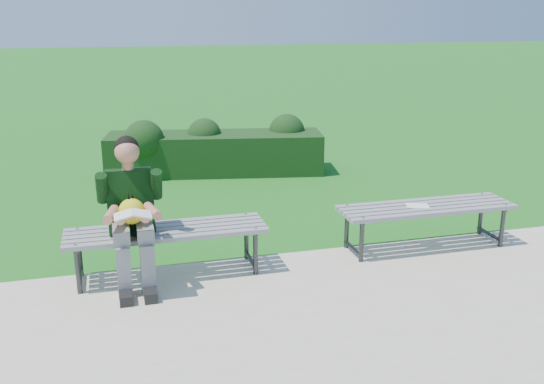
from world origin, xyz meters
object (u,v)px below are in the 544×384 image
at_px(hedge, 214,149).
at_px(paper_sheet, 418,206).
at_px(bench_left, 167,234).
at_px(seated_boy, 131,209).
at_px(bench_right, 426,210).

relative_size(hedge, paper_sheet, 12.69).
height_order(bench_left, seated_boy, seated_boy).
bearing_deg(hedge, bench_right, -66.94).
bearing_deg(seated_boy, bench_left, 17.19).
bearing_deg(paper_sheet, seated_boy, -177.86).
bearing_deg(hedge, paper_sheet, -68.29).
distance_m(bench_right, paper_sheet, 0.12).
height_order(hedge, bench_right, hedge).
distance_m(bench_left, paper_sheet, 2.52).
bearing_deg(bench_right, paper_sheet, -180.00).
xyz_separation_m(seated_boy, paper_sheet, (2.82, 0.11, -0.24)).
bearing_deg(paper_sheet, bench_left, -179.71).
xyz_separation_m(bench_left, bench_right, (2.62, 0.01, 0.00)).
distance_m(bench_left, seated_boy, 0.43).
bearing_deg(paper_sheet, bench_right, 0.00).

